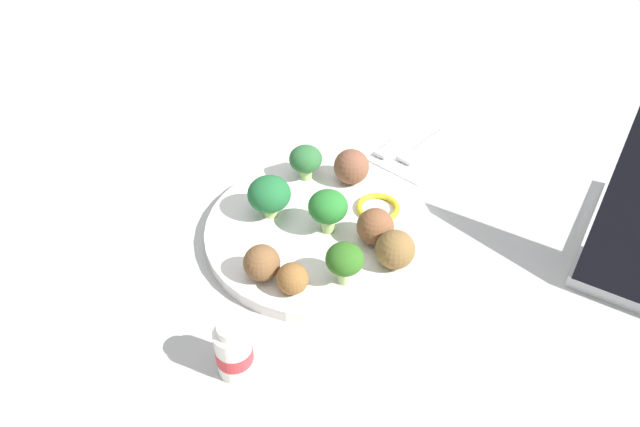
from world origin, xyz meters
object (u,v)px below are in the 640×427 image
broccoli_floret_near_rim (269,194)px  knife (405,137)px  meatball_front_right (292,279)px  meatball_front_left (375,227)px  pepper_ring_front_right (378,208)px  broccoli_floret_far_rim (306,160)px  meatball_back_left (351,167)px  meatball_near_rim (260,262)px  napkin (418,142)px  fork (425,146)px  broccoli_floret_front_right (329,207)px  yogurt_bottle (234,351)px  plate (320,231)px  meatball_mid_left (395,249)px  broccoli_floret_mid_right (345,260)px

broccoli_floret_near_rim → knife: (-0.26, 0.04, -0.04)m
meatball_front_right → broccoli_floret_near_rim: bearing=-128.1°
meatball_front_left → pepper_ring_front_right: 0.06m
broccoli_floret_far_rim → meatball_back_left: (-0.03, 0.05, -0.01)m
meatball_near_rim → meatball_back_left: bearing=-174.7°
meatball_front_left → meatball_near_rim: (0.12, -0.07, -0.00)m
meatball_front_left → knife: size_ratio=0.30×
meatball_back_left → napkin: meatball_back_left is taller
meatball_front_left → fork: bearing=-165.6°
broccoli_floret_far_rim → meatball_near_rim: (0.17, 0.07, -0.01)m
broccoli_floret_front_right → meatball_back_left: size_ratio=1.20×
fork → yogurt_bottle: size_ratio=1.82×
meatball_back_left → meatball_near_rim: (0.20, 0.02, -0.00)m
plate → meatball_front_left: 0.08m
meatball_front_right → yogurt_bottle: (0.10, 0.01, -0.00)m
broccoli_floret_front_right → meatball_back_left: broccoli_floret_front_right is taller
broccoli_floret_front_right → plate: bearing=-77.9°
knife → meatball_back_left: bearing=1.5°
broccoli_floret_near_rim → napkin: broccoli_floret_near_rim is taller
broccoli_floret_front_right → knife: 0.25m
broccoli_floret_far_rim → meatball_front_right: 0.20m
knife → fork: bearing=84.8°
meatball_mid_left → pepper_ring_front_right: size_ratio=0.82×
broccoli_floret_far_rim → napkin: bearing=160.1°
yogurt_bottle → broccoli_floret_front_right: bearing=-168.9°
broccoli_floret_mid_right → knife: (-0.30, -0.10, -0.04)m
broccoli_floret_near_rim → meatball_back_left: (-0.12, 0.04, -0.01)m
meatball_front_left → yogurt_bottle: size_ratio=0.66×
meatball_near_rim → yogurt_bottle: bearing=29.1°
meatball_front_right → broccoli_floret_front_right: bearing=-164.8°
plate → meatball_front_right: size_ratio=7.94×
plate → yogurt_bottle: (0.20, 0.05, 0.02)m
yogurt_bottle → broccoli_floret_near_rim: bearing=-148.2°
pepper_ring_front_right → broccoli_floret_far_rim: bearing=-88.6°
napkin → plate: bearing=1.7°
knife → yogurt_bottle: (0.45, 0.08, 0.02)m
yogurt_bottle → meatball_front_right: bearing=-173.1°
broccoli_floret_front_right → napkin: (-0.25, -0.02, -0.05)m
pepper_ring_front_right → fork: 0.17m
meatball_back_left → meatball_front_left: (0.08, 0.09, -0.00)m
meatball_back_left → meatball_mid_left: size_ratio=1.04×
plate → knife: (-0.24, -0.03, -0.00)m
napkin → fork: 0.02m
broccoli_floret_near_rim → knife: size_ratio=0.37×
plate → meatball_back_left: (-0.10, -0.02, 0.03)m
broccoli_floret_mid_right → pepper_ring_front_right: bearing=-163.5°
meatball_back_left → meatball_front_left: 0.12m
meatball_back_left → meatball_mid_left: bearing=53.0°
broccoli_floret_far_rim → meatball_front_left: size_ratio=1.09×
broccoli_floret_mid_right → broccoli_floret_front_right: size_ratio=0.93×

